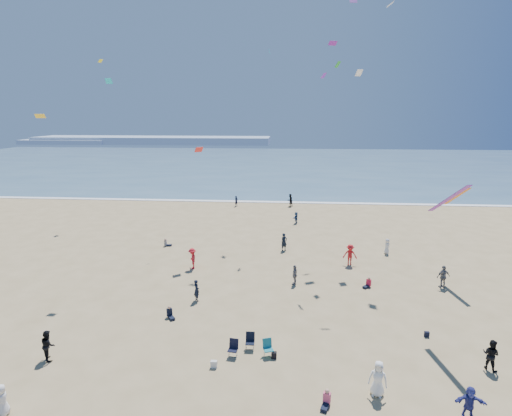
{
  "coord_description": "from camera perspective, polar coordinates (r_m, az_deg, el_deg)",
  "views": [
    {
      "loc": [
        3.96,
        -16.11,
        13.43
      ],
      "look_at": [
        2.0,
        8.0,
        7.75
      ],
      "focal_mm": 28.0,
      "sensor_mm": 36.0,
      "label": 1
    }
  ],
  "objects": [
    {
      "name": "chair_cluster",
      "position": [
        24.14,
        -0.81,
        -19.17
      ],
      "size": [
        2.72,
        1.44,
        1.0
      ],
      "color": "black",
      "rests_on": "ground"
    },
    {
      "name": "seated_group",
      "position": [
        27.05,
        -1.04,
        -15.53
      ],
      "size": [
        20.15,
        31.44,
        0.84
      ],
      "color": "white",
      "rests_on": "ground"
    },
    {
      "name": "black_backpack",
      "position": [
        24.0,
        2.58,
        -20.27
      ],
      "size": [
        0.3,
        0.22,
        0.38
      ],
      "primitive_type": "cube",
      "color": "black",
      "rests_on": "ground"
    },
    {
      "name": "headland_far",
      "position": [
        197.15,
        -14.49,
        9.37
      ],
      "size": [
        110.0,
        20.0,
        3.2
      ],
      "primitive_type": "cube",
      "color": "#7A8EA8",
      "rests_on": "ground"
    },
    {
      "name": "headland_near",
      "position": [
        209.2,
        -25.46,
        8.56
      ],
      "size": [
        40.0,
        14.0,
        2.0
      ],
      "primitive_type": "cube",
      "color": "#7A8EA8",
      "rests_on": "ground"
    },
    {
      "name": "standing_flyers",
      "position": [
        34.7,
        5.95,
        -8.06
      ],
      "size": [
        26.71,
        44.71,
        1.95
      ],
      "color": "black",
      "rests_on": "ground"
    },
    {
      "name": "ground",
      "position": [
        21.35,
        -7.91,
        -25.91
      ],
      "size": [
        220.0,
        220.0,
        0.0
      ],
      "primitive_type": "plane",
      "color": "tan",
      "rests_on": "ground"
    },
    {
      "name": "white_tote",
      "position": [
        23.39,
        -6.04,
        -21.3
      ],
      "size": [
        0.35,
        0.2,
        0.4
      ],
      "primitive_type": "cube",
      "color": "silver",
      "rests_on": "ground"
    },
    {
      "name": "navy_bag",
      "position": [
        27.97,
        23.21,
        -16.24
      ],
      "size": [
        0.28,
        0.18,
        0.34
      ],
      "primitive_type": "cube",
      "color": "black",
      "rests_on": "ground"
    },
    {
      "name": "ocean",
      "position": [
        111.99,
        2.6,
        6.34
      ],
      "size": [
        220.0,
        100.0,
        0.06
      ],
      "primitive_type": "cube",
      "color": "#476B84",
      "rests_on": "ground"
    },
    {
      "name": "kites_aloft",
      "position": [
        30.04,
        13.35,
        14.83
      ],
      "size": [
        38.08,
        40.89,
        27.97
      ],
      "color": "green",
      "rests_on": "ground"
    },
    {
      "name": "surf_line",
      "position": [
        62.69,
        0.92,
        0.89
      ],
      "size": [
        220.0,
        1.2,
        0.08
      ],
      "primitive_type": "cube",
      "color": "white",
      "rests_on": "ground"
    }
  ]
}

